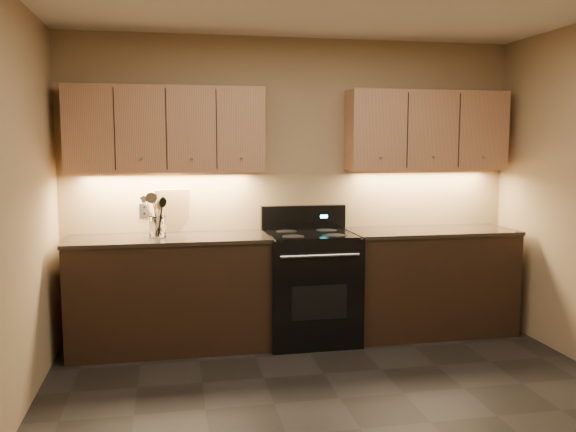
% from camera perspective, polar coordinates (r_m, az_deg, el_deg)
% --- Properties ---
extents(floor, '(4.00, 4.00, 0.00)m').
position_cam_1_polar(floor, '(3.86, 6.80, -19.16)').
color(floor, black).
rests_on(floor, ground).
extents(wall_back, '(4.00, 0.04, 2.60)m').
position_cam_1_polar(wall_back, '(5.42, 0.54, 2.70)').
color(wall_back, '#9D875C').
rests_on(wall_back, ground).
extents(counter_left, '(1.62, 0.62, 0.93)m').
position_cam_1_polar(counter_left, '(5.14, -10.98, -7.06)').
color(counter_left, black).
rests_on(counter_left, ground).
extents(counter_right, '(1.46, 0.62, 0.93)m').
position_cam_1_polar(counter_right, '(5.62, 13.10, -5.94)').
color(counter_right, black).
rests_on(counter_right, ground).
extents(stove, '(0.76, 0.68, 1.14)m').
position_cam_1_polar(stove, '(5.25, 2.08, -6.50)').
color(stove, black).
rests_on(stove, ground).
extents(upper_cab_left, '(1.60, 0.30, 0.70)m').
position_cam_1_polar(upper_cab_left, '(5.15, -11.32, 7.93)').
color(upper_cab_left, tan).
rests_on(upper_cab_left, wall_back).
extents(upper_cab_right, '(1.44, 0.30, 0.70)m').
position_cam_1_polar(upper_cab_right, '(5.62, 12.83, 7.78)').
color(upper_cab_right, tan).
rests_on(upper_cab_right, wall_back).
extents(outlet_plate, '(0.08, 0.01, 0.12)m').
position_cam_1_polar(outlet_plate, '(5.33, -13.29, 0.51)').
color(outlet_plate, '#B2B5BA').
rests_on(outlet_plate, wall_back).
extents(utensil_crock, '(0.14, 0.14, 0.17)m').
position_cam_1_polar(utensil_crock, '(5.06, -12.13, -1.04)').
color(utensil_crock, white).
rests_on(utensil_crock, counter_left).
extents(cutting_board, '(0.32, 0.18, 0.38)m').
position_cam_1_polar(cutting_board, '(5.28, -10.85, 0.48)').
color(cutting_board, '#D4BB72').
rests_on(cutting_board, counter_left).
extents(wooden_spoon, '(0.11, 0.07, 0.29)m').
position_cam_1_polar(wooden_spoon, '(5.05, -12.34, -0.18)').
color(wooden_spoon, '#D4BB72').
rests_on(wooden_spoon, utensil_crock).
extents(black_spoon, '(0.12, 0.13, 0.33)m').
position_cam_1_polar(black_spoon, '(5.07, -12.16, 0.05)').
color(black_spoon, black).
rests_on(black_spoon, utensil_crock).
extents(black_turner, '(0.12, 0.20, 0.37)m').
position_cam_1_polar(black_turner, '(5.03, -12.17, 0.24)').
color(black_turner, black).
rests_on(black_turner, utensil_crock).
extents(steel_spatula, '(0.24, 0.14, 0.36)m').
position_cam_1_polar(steel_spatula, '(5.05, -11.83, 0.28)').
color(steel_spatula, silver).
rests_on(steel_spatula, utensil_crock).
extents(steel_skimmer, '(0.17, 0.11, 0.35)m').
position_cam_1_polar(steel_skimmer, '(5.05, -11.77, 0.15)').
color(steel_skimmer, silver).
rests_on(steel_skimmer, utensil_crock).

